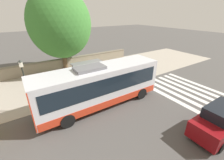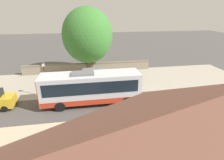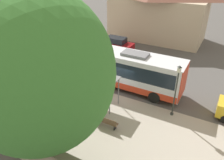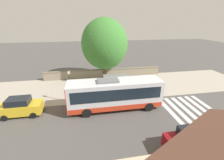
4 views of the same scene
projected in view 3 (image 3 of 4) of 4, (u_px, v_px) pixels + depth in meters
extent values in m
plane|color=#514F4C|center=(117.00, 95.00, 19.15)|extent=(120.00, 120.00, 0.00)
cube|color=#ADA393|center=(89.00, 125.00, 15.71)|extent=(9.00, 44.00, 0.02)
cube|color=silver|center=(93.00, 61.00, 25.41)|extent=(9.00, 0.50, 0.01)
cube|color=silver|center=(86.00, 59.00, 25.80)|extent=(9.00, 0.50, 0.01)
cube|color=silver|center=(79.00, 58.00, 26.20)|extent=(9.00, 0.50, 0.01)
cube|color=silver|center=(73.00, 56.00, 26.60)|extent=(9.00, 0.50, 0.01)
cube|color=silver|center=(67.00, 55.00, 26.99)|extent=(9.00, 0.50, 0.01)
cube|color=silver|center=(61.00, 53.00, 27.39)|extent=(9.00, 0.50, 0.01)
cube|color=gray|center=(48.00, 158.00, 12.28)|extent=(0.50, 20.00, 1.38)
cube|color=#776C5B|center=(46.00, 149.00, 11.92)|extent=(0.60, 20.00, 0.08)
cube|color=#C6B293|center=(157.00, 18.00, 31.16)|extent=(6.48, 12.88, 5.81)
cube|color=silver|center=(126.00, 68.00, 19.47)|extent=(2.51, 10.15, 2.85)
cube|color=black|center=(127.00, 65.00, 19.29)|extent=(2.55, 9.34, 1.26)
cube|color=red|center=(126.00, 80.00, 20.03)|extent=(2.55, 9.95, 0.57)
cube|color=red|center=(184.00, 82.00, 17.37)|extent=(2.55, 0.06, 2.74)
cube|color=black|center=(80.00, 47.00, 21.01)|extent=(1.88, 0.08, 0.40)
cube|color=slate|center=(135.00, 54.00, 18.40)|extent=(1.26, 2.23, 0.22)
cylinder|color=black|center=(87.00, 78.00, 20.73)|extent=(0.30, 1.00, 1.00)
cylinder|color=black|center=(100.00, 69.00, 22.53)|extent=(0.30, 1.00, 1.00)
cylinder|color=black|center=(154.00, 97.00, 17.94)|extent=(0.30, 1.00, 1.00)
cylinder|color=black|center=(163.00, 84.00, 19.74)|extent=(0.30, 1.00, 1.00)
cylinder|color=slate|center=(119.00, 91.00, 17.36)|extent=(0.08, 0.08, 2.45)
cylinder|color=slate|center=(89.00, 83.00, 18.52)|extent=(0.08, 0.08, 2.45)
cylinder|color=slate|center=(109.00, 101.00, 16.20)|extent=(0.08, 0.08, 2.45)
cylinder|color=slate|center=(79.00, 91.00, 17.37)|extent=(0.08, 0.08, 2.45)
cube|color=slate|center=(98.00, 77.00, 16.74)|extent=(1.81, 3.10, 0.08)
cube|color=silver|center=(94.00, 95.00, 16.74)|extent=(0.03, 2.52, 1.96)
cylinder|color=#2D3347|center=(79.00, 80.00, 20.63)|extent=(0.12, 0.12, 0.83)
cylinder|color=#2D3347|center=(80.00, 79.00, 20.75)|extent=(0.12, 0.12, 0.83)
cube|color=#333338|center=(79.00, 73.00, 20.32)|extent=(0.34, 0.22, 0.67)
sphere|color=tan|center=(79.00, 68.00, 20.10)|extent=(0.23, 0.23, 0.23)
cube|color=brown|center=(106.00, 121.00, 15.38)|extent=(0.40, 1.79, 0.06)
cube|color=brown|center=(105.00, 120.00, 15.14)|extent=(0.04, 1.79, 0.40)
cube|color=black|center=(115.00, 127.00, 15.20)|extent=(0.32, 0.06, 0.45)
cube|color=black|center=(98.00, 121.00, 15.79)|extent=(0.32, 0.06, 0.45)
cylinder|color=#2D332D|center=(172.00, 114.00, 16.70)|extent=(0.24, 0.24, 0.16)
cylinder|color=#2D332D|center=(175.00, 95.00, 15.83)|extent=(0.10, 0.10, 3.69)
cube|color=silver|center=(179.00, 70.00, 14.84)|extent=(0.24, 0.24, 0.35)
pyramid|color=#2D332D|center=(180.00, 66.00, 14.72)|extent=(0.28, 0.28, 0.14)
cylinder|color=brown|center=(50.00, 135.00, 12.15)|extent=(0.55, 0.55, 3.80)
ellipsoid|color=#3D7F33|center=(39.00, 73.00, 10.23)|extent=(7.31, 7.31, 8.04)
cube|color=maroon|center=(115.00, 46.00, 27.33)|extent=(1.74, 4.64, 1.06)
cube|color=black|center=(116.00, 40.00, 26.86)|extent=(1.48, 2.41, 0.66)
cylinder|color=black|center=(102.00, 50.00, 27.57)|extent=(0.22, 0.64, 0.64)
cylinder|color=black|center=(108.00, 46.00, 28.83)|extent=(0.22, 0.64, 0.64)
cylinder|color=black|center=(123.00, 54.00, 26.31)|extent=(0.22, 0.64, 0.64)
cylinder|color=black|center=(129.00, 50.00, 27.57)|extent=(0.22, 0.64, 0.64)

